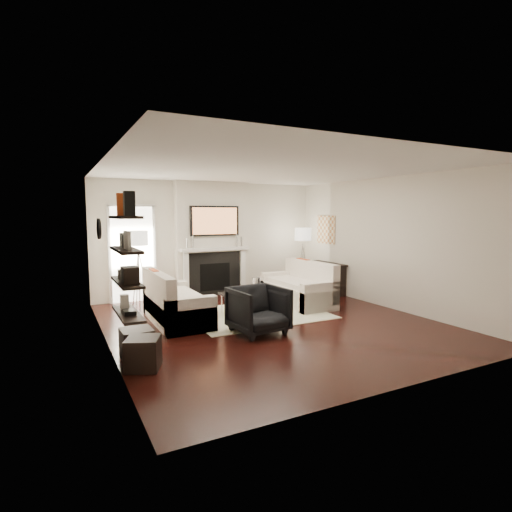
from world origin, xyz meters
name	(u,v)px	position (x,y,z in m)	size (l,w,h in m)	color
room_envelope	(272,248)	(0.00, 0.00, 1.35)	(6.00, 6.00, 6.00)	black
chimney_breast	(212,239)	(0.00, 2.88, 1.35)	(1.80, 0.25, 2.70)	silver
fireplace_surround	(215,274)	(0.00, 2.74, 0.52)	(1.30, 0.02, 1.04)	black
firebox	(215,277)	(0.00, 2.73, 0.45)	(0.75, 0.02, 0.65)	black
mantel_pilaster_l	(186,275)	(-0.72, 2.71, 0.55)	(0.12, 0.08, 1.10)	white
mantel_pilaster_r	(243,271)	(0.72, 2.71, 0.55)	(0.12, 0.08, 1.10)	white
mantel_shelf	(215,249)	(0.00, 2.69, 1.12)	(1.70, 0.18, 0.07)	white
tv_body	(215,221)	(0.00, 2.71, 1.78)	(1.20, 0.06, 0.70)	black
tv_screen	(215,221)	(0.00, 2.68, 1.78)	(1.10, 0.01, 0.62)	#BF723F
candlestick_l_tall	(193,242)	(-0.55, 2.70, 1.30)	(0.04, 0.04, 0.30)	silver
candlestick_l_short	(187,243)	(-0.68, 2.70, 1.27)	(0.04, 0.04, 0.24)	silver
candlestick_r_tall	(236,240)	(0.55, 2.70, 1.30)	(0.04, 0.04, 0.30)	silver
candlestick_r_short	(241,242)	(0.68, 2.70, 1.27)	(0.04, 0.04, 0.24)	silver
hallway_panel	(132,254)	(-1.85, 2.98, 1.05)	(0.90, 0.02, 2.10)	white
door_trim_l	(110,256)	(-2.33, 2.96, 1.05)	(0.06, 0.06, 2.16)	white
door_trim_r	(154,254)	(-1.37, 2.96, 1.05)	(0.06, 0.06, 2.16)	white
door_trim_top	(131,205)	(-1.85, 2.96, 2.13)	(1.02, 0.06, 0.06)	white
rug	(256,314)	(0.04, 0.69, 0.01)	(2.60, 2.00, 0.01)	beige
loveseat_left_base	(177,311)	(-1.47, 0.84, 0.21)	(0.85, 1.80, 0.42)	white
loveseat_left_back	(158,295)	(-1.80, 0.84, 0.53)	(0.18, 1.80, 0.80)	white
loveseat_left_arm_n	(191,316)	(-1.47, 0.03, 0.30)	(0.85, 0.18, 0.60)	white
loveseat_left_arm_s	(166,297)	(-1.47, 1.65, 0.30)	(0.85, 0.18, 0.60)	white
loveseat_left_cushion	(180,296)	(-1.42, 0.84, 0.47)	(0.63, 1.44, 0.10)	white
pillow_left_orange	(154,281)	(-1.80, 1.14, 0.73)	(0.10, 0.42, 0.42)	#BC4217
pillow_left_charcoal	(162,287)	(-1.80, 0.54, 0.72)	(0.10, 0.40, 0.40)	black
loveseat_right_base	(297,295)	(1.24, 1.06, 0.21)	(0.85, 1.80, 0.42)	white
loveseat_right_back	(310,279)	(1.58, 1.06, 0.53)	(0.18, 1.80, 0.80)	white
loveseat_right_arm_n	(320,297)	(1.24, 0.25, 0.30)	(0.85, 0.18, 0.60)	white
loveseat_right_arm_s	(278,285)	(1.24, 1.87, 0.30)	(0.85, 0.18, 0.60)	white
loveseat_right_cushion	(296,283)	(1.19, 1.06, 0.47)	(0.63, 1.44, 0.10)	white
pillow_right_orange	(303,268)	(1.58, 1.36, 0.73)	(0.10, 0.42, 0.42)	#BC4217
pillow_right_charcoal	(319,272)	(1.58, 0.76, 0.72)	(0.10, 0.40, 0.40)	black
coffee_table	(250,293)	(-0.03, 0.82, 0.40)	(1.10, 0.55, 0.04)	black
coffee_leg_nw	(231,309)	(-0.53, 0.60, 0.19)	(0.02, 0.02, 0.38)	silver
coffee_leg_ne	(277,303)	(0.47, 0.60, 0.19)	(0.02, 0.02, 0.38)	silver
coffee_leg_sw	(222,304)	(-0.53, 1.04, 0.19)	(0.02, 0.02, 0.38)	silver
coffee_leg_se	(267,299)	(0.47, 1.04, 0.19)	(0.02, 0.02, 0.38)	silver
hurricane_glass	(256,284)	(0.12, 0.82, 0.56)	(0.16, 0.16, 0.28)	white
hurricane_candle	(256,288)	(0.12, 0.82, 0.50)	(0.09, 0.09, 0.13)	white
copper_bowl	(238,292)	(-0.28, 0.82, 0.45)	(0.32, 0.32, 0.05)	#B7741E
armchair	(258,308)	(-0.47, -0.41, 0.42)	(0.82, 0.76, 0.84)	black
lamp_left_post	(139,279)	(-1.85, 2.30, 0.60)	(0.02, 0.02, 1.20)	silver
lamp_left_shade	(138,238)	(-1.85, 2.30, 1.45)	(0.40, 0.40, 0.30)	white
lamp_left_leg_a	(145,279)	(-1.74, 2.30, 0.60)	(0.02, 0.02, 1.25)	silver
lamp_left_leg_b	(136,279)	(-1.91, 2.39, 0.60)	(0.02, 0.02, 1.25)	silver
lamp_left_leg_c	(137,280)	(-1.91, 2.20, 0.60)	(0.02, 0.02, 1.25)	silver
lamp_right_post	(303,269)	(2.05, 2.07, 0.60)	(0.02, 0.02, 1.20)	silver
lamp_right_shade	(303,234)	(2.05, 2.07, 1.45)	(0.40, 0.40, 0.30)	white
lamp_right_leg_a	(306,268)	(2.16, 2.07, 0.60)	(0.02, 0.02, 1.25)	silver
lamp_right_leg_b	(299,268)	(2.00, 2.17, 0.60)	(0.02, 0.02, 1.25)	silver
lamp_right_leg_c	(303,269)	(1.99, 1.98, 0.60)	(0.02, 0.02, 1.25)	silver
console_top	(327,263)	(2.57, 1.80, 0.73)	(0.35, 1.20, 0.04)	black
console_leg_n	(341,282)	(2.57, 1.25, 0.35)	(0.30, 0.04, 0.71)	black
console_leg_s	(313,275)	(2.57, 2.35, 0.35)	(0.30, 0.04, 0.71)	black
wall_art	(326,230)	(2.73, 2.05, 1.55)	(0.03, 0.70, 0.70)	tan
shelf_bottom	(128,314)	(-2.62, -1.00, 0.70)	(0.25, 1.00, 0.04)	black
shelf_lower	(127,282)	(-2.62, -1.00, 1.10)	(0.25, 1.00, 0.04)	black
shelf_upper	(126,250)	(-2.62, -1.00, 1.50)	(0.25, 1.00, 0.04)	black
shelf_top	(125,217)	(-2.62, -1.00, 1.90)	(0.25, 1.00, 0.04)	black
decor_magfile_a	(129,204)	(-2.62, -1.34, 2.06)	(0.12, 0.10, 0.28)	black
decor_magfile_b	(122,204)	(-2.62, -0.83, 2.06)	(0.12, 0.10, 0.28)	#BC4217
decor_frame_a	(127,240)	(-2.62, -1.12, 1.63)	(0.04, 0.30, 0.22)	white
decor_frame_b	(122,240)	(-2.62, -0.76, 1.61)	(0.04, 0.22, 0.18)	black
decor_wine_rack	(130,275)	(-2.62, -1.23, 1.22)	(0.18, 0.25, 0.20)	black
decor_box_small	(124,274)	(-2.62, -0.83, 1.18)	(0.15, 0.12, 0.12)	black
decor_books	(129,312)	(-2.62, -1.09, 0.74)	(0.14, 0.20, 0.05)	black
decor_box_tall	(124,301)	(-2.62, -0.75, 0.81)	(0.10, 0.10, 0.18)	white
clock_rim	(99,229)	(-2.73, 0.90, 1.70)	(0.34, 0.34, 0.04)	black
clock_face	(100,229)	(-2.71, 0.90, 1.70)	(0.29, 0.29, 0.01)	white
ottoman_near	(137,344)	(-2.47, -0.68, 0.20)	(0.40, 0.40, 0.40)	black
ottoman_far	(143,353)	(-2.47, -1.10, 0.20)	(0.40, 0.40, 0.40)	black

